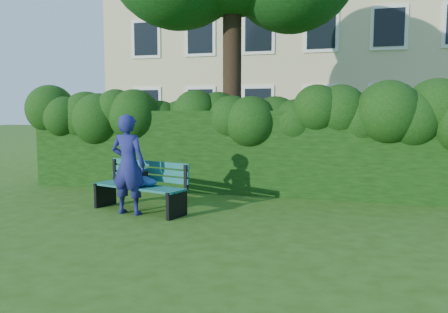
# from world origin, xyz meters

# --- Properties ---
(ground) EXTENTS (80.00, 80.00, 0.00)m
(ground) POSITION_xyz_m (0.00, 0.00, 0.00)
(ground) COLOR #2D4C11
(ground) RESTS_ON ground
(apartment_building) EXTENTS (16.00, 8.08, 12.00)m
(apartment_building) POSITION_xyz_m (-0.00, 13.99, 6.00)
(apartment_building) COLOR #C3BA83
(apartment_building) RESTS_ON ground
(hedge) EXTENTS (10.00, 1.00, 1.80)m
(hedge) POSITION_xyz_m (0.00, 2.20, 0.90)
(hedge) COLOR black
(hedge) RESTS_ON ground
(park_bench) EXTENTS (1.90, 1.05, 0.89)m
(park_bench) POSITION_xyz_m (-1.36, -0.16, 0.50)
(park_bench) COLOR #0F484D
(park_bench) RESTS_ON ground
(man_reading) EXTENTS (0.66, 0.46, 1.74)m
(man_reading) POSITION_xyz_m (-1.44, -0.42, 0.87)
(man_reading) COLOR navy
(man_reading) RESTS_ON ground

